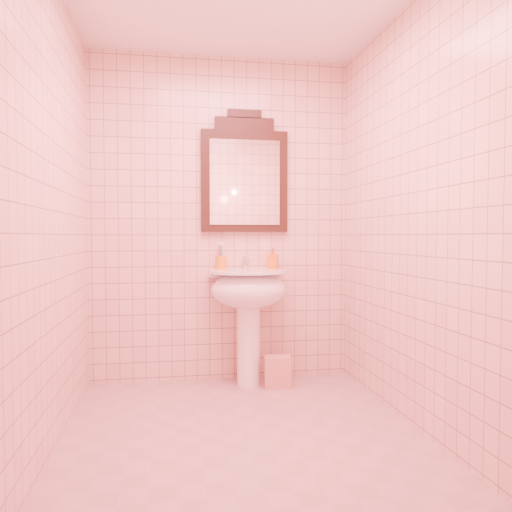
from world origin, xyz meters
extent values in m
plane|color=tan|center=(0.00, 0.00, 0.00)|extent=(2.20, 2.20, 0.00)
cube|color=beige|center=(0.00, 1.10, 1.25)|extent=(2.00, 0.02, 2.50)
cylinder|color=white|center=(0.17, 0.88, 0.35)|extent=(0.17, 0.17, 0.70)
ellipsoid|color=white|center=(0.17, 0.86, 0.72)|extent=(0.56, 0.46, 0.28)
cube|color=white|center=(0.17, 1.03, 0.83)|extent=(0.56, 0.15, 0.05)
cylinder|color=white|center=(0.17, 0.86, 0.85)|extent=(0.58, 0.58, 0.02)
cylinder|color=white|center=(0.17, 1.03, 0.91)|extent=(0.04, 0.04, 0.09)
cylinder|color=white|center=(0.17, 0.97, 0.94)|extent=(0.02, 0.10, 0.02)
cylinder|color=white|center=(0.17, 0.92, 0.93)|extent=(0.02, 0.02, 0.04)
cube|color=white|center=(0.17, 1.04, 0.96)|extent=(0.02, 0.07, 0.01)
cube|color=black|center=(0.17, 1.08, 1.54)|extent=(0.67, 0.05, 0.78)
cube|color=black|center=(0.17, 1.08, 1.98)|extent=(0.46, 0.05, 0.10)
cube|color=black|center=(0.17, 1.08, 2.06)|extent=(0.26, 0.05, 0.07)
cube|color=white|center=(0.17, 1.05, 1.53)|extent=(0.54, 0.01, 0.65)
cylinder|color=orange|center=(-0.01, 1.05, 0.91)|extent=(0.08, 0.08, 0.10)
cylinder|color=silver|center=(0.01, 1.05, 0.96)|extent=(0.01, 0.01, 0.19)
cylinder|color=#338CD8|center=(-0.01, 1.06, 0.96)|extent=(0.01, 0.01, 0.19)
cylinder|color=#E5334C|center=(-0.03, 1.05, 0.96)|extent=(0.01, 0.01, 0.19)
cylinder|color=#3FBF59|center=(-0.01, 1.03, 0.96)|extent=(0.01, 0.01, 0.19)
imported|color=orange|center=(0.39, 1.04, 0.95)|extent=(0.10, 0.10, 0.17)
cube|color=tan|center=(0.38, 0.79, 0.12)|extent=(0.20, 0.14, 0.23)
camera|label=1|loc=(-0.40, -2.77, 1.12)|focal=35.00mm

